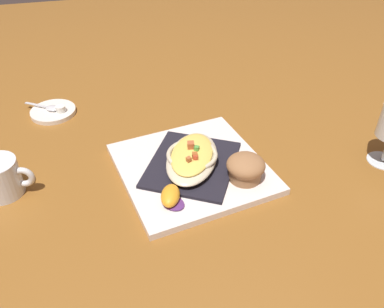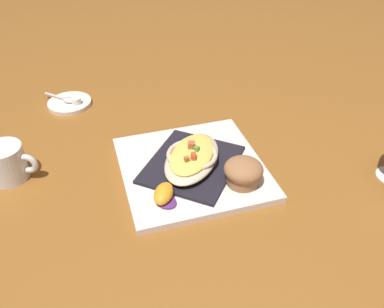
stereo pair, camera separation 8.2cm
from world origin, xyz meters
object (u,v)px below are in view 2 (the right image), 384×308
Objects in this scene: muffin at (243,172)px; coffee_mug at (7,165)px; creamer_saucer at (70,103)px; creamer_cup_0 at (76,101)px; gratin_dish at (192,156)px; square_plate at (192,168)px; orange_garnish at (164,195)px; spoon at (67,99)px.

coffee_mug reaches higher than muffin.
creamer_saucer is 4.70× the size of creamer_cup_0.
creamer_saucer is (-0.29, 0.31, -0.03)m from gratin_dish.
gratin_dish is 2.67× the size of muffin.
square_plate is 3.78× the size of muffin.
gratin_dish is (0.00, -0.00, 0.03)m from square_plate.
orange_garnish reaches higher than creamer_saucer.
coffee_mug is at bearing 175.94° from gratin_dish.
muffin is (0.09, -0.07, 0.03)m from square_plate.
gratin_dish is 8.53× the size of creamer_cup_0.
spoon is (0.08, 0.29, -0.02)m from coffee_mug.
square_plate is 0.12m from muffin.
muffin reaches higher than spoon.
gratin_dish is 1.82× the size of creamer_saucer.
gratin_dish is at bearing 55.46° from orange_garnish.
spoon is (-0.38, 0.38, -0.03)m from muffin.
square_plate is 3.13× the size of spoon.
muffin reaches higher than creamer_cup_0.
orange_garnish is 0.44m from creamer_cup_0.
gratin_dish is at bearing -48.08° from creamer_cup_0.
muffin is 0.54m from creamer_saucer.
orange_garnish is 0.79× the size of spoon.
square_plate is 3.95× the size of orange_garnish.
orange_garnish is 0.46m from creamer_saucer.
muffin is 1.05× the size of orange_garnish.
square_plate is 0.43m from spoon.
muffin is (0.09, -0.06, 0.00)m from gratin_dish.
creamer_saucer is 0.01m from spoon.
gratin_dish is 2.22× the size of spoon.
spoon is at bearing 74.21° from coffee_mug.
orange_garnish is (-0.16, -0.03, -0.02)m from muffin.
muffin is at bearing -35.13° from gratin_dish.
coffee_mug is 0.30m from spoon.
square_plate is 0.03m from gratin_dish.
creamer_cup_0 is (0.02, -0.01, 0.01)m from creamer_saucer.
gratin_dish reaches higher than orange_garnish.
square_plate is 1.41× the size of gratin_dish.
creamer_cup_0 is at bearing 68.46° from coffee_mug.
gratin_dish is at bearing -4.06° from coffee_mug.
creamer_saucer is at bearing 132.77° from square_plate.
spoon is (-0.29, 0.31, 0.01)m from square_plate.
coffee_mug is at bearing -106.75° from creamer_saucer.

